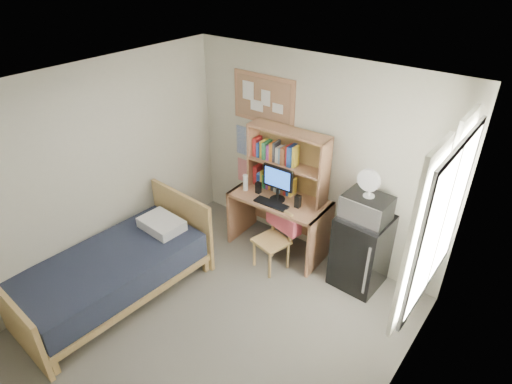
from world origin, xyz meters
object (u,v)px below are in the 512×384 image
Objects in this scene: bulletin_board at (264,99)px; desk_fan at (371,184)px; desk_chair at (271,241)px; monitor at (278,185)px; speaker_left at (258,188)px; desk at (279,223)px; mini_fridge at (361,251)px; microwave at (367,208)px; bed at (114,277)px; speaker_right at (298,202)px.

desk_fan is (1.68, -0.30, -0.52)m from bulletin_board.
monitor is at bearing 128.09° from desk_chair.
monitor is at bearing -173.69° from desk_fan.
desk is at bearing 11.31° from speaker_left.
microwave is at bearing -90.00° from mini_fridge.
bed is at bearing -113.17° from desk_chair.
monitor is 1.16m from microwave.
bed is 13.71× the size of speaker_left.
speaker_left is (0.22, -0.39, -1.04)m from bulletin_board.
desk_chair is 1.47m from desk_fan.
speaker_right reaches higher than bed.
speaker_left is at bearing 180.00° from speaker_right.
desk_chair is 5.07× the size of speaker_right.
desk_fan is (1.01, 0.41, 0.98)m from desk_chair.
speaker_right is at bearing -24.58° from bulletin_board.
desk_chair is 0.71m from monitor.
monitor is (-1.16, -0.10, 0.55)m from mini_fridge.
mini_fridge is at bearing 90.00° from microwave.
bed is (-1.15, -1.55, -0.13)m from desk_chair.
speaker_right reaches higher than desk.
mini_fridge reaches higher than bed.
bed is 2.36m from speaker_right.
desk is 1.16m from mini_fridge.
speaker_left is (-1.46, -0.11, 0.40)m from mini_fridge.
bulletin_board is 2.98× the size of desk_fan.
bulletin_board reaches higher than desk_chair.
monitor is 1.41× the size of desk_fan.
desk_fan is at bearing 1.68° from speaker_left.
speaker_left is 0.60m from speaker_right.
bed is at bearing -135.12° from mini_fridge.
speaker_right is (0.15, 0.34, 0.47)m from desk_chair.
bulletin_board is 2.11× the size of monitor.
bulletin_board is 1.37m from speaker_right.
desk is 2.54× the size of microwave.
desk is at bearing 66.31° from bed.
microwave is at bearing 35.57° from desk_chair.
bed is at bearing -112.30° from speaker_left.
bulletin_board is at bearing 146.53° from desk_chair.
bulletin_board is at bearing 145.94° from desk.
desk is 0.57m from speaker_left.
monitor reaches higher than speaker_left.
bulletin_board reaches higher than speaker_right.
mini_fridge reaches higher than desk.
mini_fridge is at bearing 90.00° from desk_fan.
microwave is (1.01, 0.41, 0.68)m from desk_chair.
bulletin_board is 0.45× the size of bed.
bulletin_board is at bearing 81.55° from bed.
bulletin_board is 2.23m from mini_fridge.
speaker_right reaches higher than desk_chair.
speaker_right is at bearing -172.96° from microwave.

